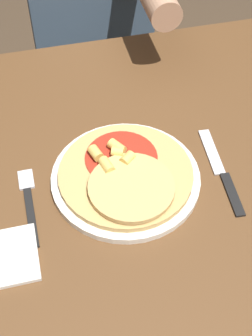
% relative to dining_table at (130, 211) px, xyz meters
% --- Properties ---
extents(ground_plane, '(8.00, 8.00, 0.00)m').
position_rel_dining_table_xyz_m(ground_plane, '(0.00, 0.00, -0.65)').
color(ground_plane, '#423323').
extents(dining_table, '(1.24, 0.92, 0.75)m').
position_rel_dining_table_xyz_m(dining_table, '(0.00, 0.00, 0.00)').
color(dining_table, brown).
rests_on(dining_table, ground_plane).
extents(plate, '(0.28, 0.28, 0.01)m').
position_rel_dining_table_xyz_m(plate, '(-0.01, -0.00, 0.11)').
color(plate, silver).
rests_on(plate, dining_table).
extents(pizza, '(0.25, 0.25, 0.04)m').
position_rel_dining_table_xyz_m(pizza, '(-0.01, -0.01, 0.13)').
color(pizza, tan).
rests_on(pizza, plate).
extents(fork, '(0.03, 0.18, 0.00)m').
position_rel_dining_table_xyz_m(fork, '(-0.19, -0.01, 0.10)').
color(fork, black).
rests_on(fork, dining_table).
extents(knife, '(0.03, 0.22, 0.00)m').
position_rel_dining_table_xyz_m(knife, '(0.18, -0.02, 0.10)').
color(knife, black).
rests_on(knife, dining_table).
extents(person_diner, '(0.34, 0.52, 1.23)m').
position_rel_dining_table_xyz_m(person_diner, '(0.05, 0.69, 0.07)').
color(person_diner, '#2D2D38').
rests_on(person_diner, ground_plane).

